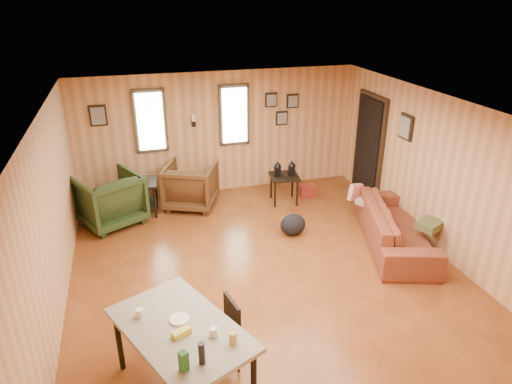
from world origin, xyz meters
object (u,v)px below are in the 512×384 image
recliner_brown (191,183)px  end_table (141,192)px  dining_table (181,334)px  sofa (397,220)px  side_table (284,174)px  recliner_green (109,197)px

recliner_brown → end_table: recliner_brown is taller
dining_table → recliner_brown: bearing=55.9°
sofa → end_table: size_ratio=2.89×
side_table → recliner_green: bearing=179.9°
recliner_brown → recliner_green: 1.49m
recliner_green → sofa: bearing=128.7°
recliner_brown → side_table: size_ratio=1.09×
recliner_green → dining_table: 4.07m
end_table → dining_table: (0.19, -4.23, 0.27)m
sofa → end_table: 4.46m
recliner_brown → recliner_green: (-1.45, -0.30, 0.04)m
side_table → sofa: bearing=-59.8°
sofa → side_table: (-1.18, 2.02, 0.14)m
recliner_green → dining_table: (0.72, -4.00, 0.20)m
dining_table → sofa: bearing=4.0°
recliner_brown → end_table: bearing=28.3°
side_table → dining_table: size_ratio=0.48×
end_table → dining_table: size_ratio=0.44×
recliner_green → side_table: (3.20, -0.00, 0.08)m
sofa → recliner_green: bearing=83.1°
sofa → end_table: bearing=77.5°
sofa → recliner_green: recliner_green is taller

